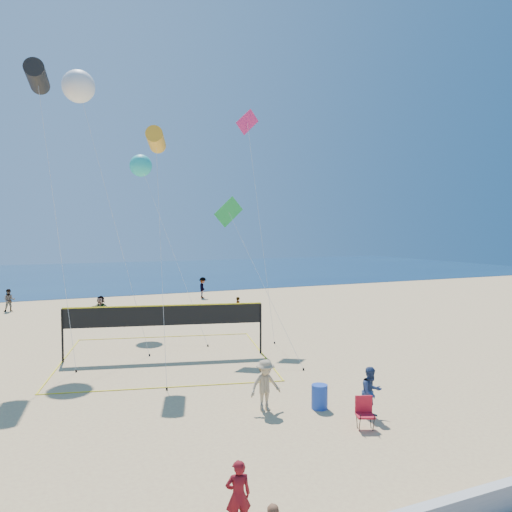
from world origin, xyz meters
name	(u,v)px	position (x,y,z in m)	size (l,w,h in m)	color
ground	(255,490)	(0.00, 0.00, 0.00)	(120.00, 120.00, 0.00)	#D5B678
ocean	(71,275)	(0.00, 62.00, 0.01)	(140.00, 50.00, 0.03)	navy
woman	(238,495)	(-0.96, -1.31, 0.74)	(0.54, 0.36, 1.49)	maroon
bystander_a	(371,392)	(5.44, 2.71, 0.84)	(0.82, 0.64, 1.68)	navy
bystander_b	(265,385)	(2.47, 4.67, 0.88)	(1.14, 0.66, 1.77)	tan
far_person_1	(101,309)	(-0.68, 23.76, 0.92)	(1.70, 0.54, 1.84)	gray
far_person_2	(238,307)	(8.54, 22.09, 0.73)	(0.53, 0.35, 1.46)	gray
far_person_3	(9,300)	(-6.46, 31.52, 0.86)	(0.84, 0.65, 1.73)	gray
far_person_4	(203,288)	(9.33, 32.62, 0.96)	(1.24, 0.71, 1.91)	gray
camp_chair	(364,411)	(4.65, 2.00, 0.57)	(0.69, 0.79, 1.11)	red
trash_barrel	(320,397)	(4.28, 4.07, 0.42)	(0.56, 0.56, 0.84)	#1A3FAC
volleyball_net	(165,321)	(1.05, 13.12, 1.79)	(11.68, 11.57, 2.59)	black
kite_1	(37,77)	(-4.36, 16.44, 13.71)	(1.93, 5.41, 14.35)	black
kite_2	(156,140)	(0.65, 12.85, 10.43)	(1.46, 5.71, 10.96)	gold
kite_4	(232,219)	(4.73, 13.54, 6.79)	(2.34, 5.55, 7.99)	green
kite_5	(249,135)	(7.49, 17.70, 12.00)	(1.63, 4.54, 13.68)	#EC286F
kite_6	(78,87)	(-2.29, 18.33, 13.97)	(3.88, 5.78, 14.85)	white
kite_7	(141,166)	(1.86, 22.59, 10.44)	(2.84, 9.13, 11.17)	#24B5B0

